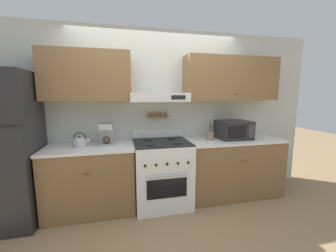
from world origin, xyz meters
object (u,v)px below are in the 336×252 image
Objects in this scene: stove_range at (162,173)px; utensil_crock at (210,135)px; tea_kettle at (80,142)px; microwave at (234,130)px; coffee_maker at (106,134)px; refrigerator at (4,150)px.

stove_range is 0.92m from utensil_crock.
tea_kettle is at bearing -180.00° from utensil_crock.
stove_range is 4.57× the size of tea_kettle.
tea_kettle is 2.26m from microwave.
coffee_maker is at bearing 173.18° from stove_range.
stove_range is 3.71× the size of utensil_crock.
tea_kettle is at bearing 5.65° from refrigerator.
tea_kettle reaches higher than stove_range.
refrigerator reaches higher than stove_range.
microwave is at bearing 0.45° from tea_kettle.
tea_kettle is at bearing -179.55° from microwave.
utensil_crock reaches higher than stove_range.
stove_range is 0.56× the size of refrigerator.
coffee_maker is at bearing 179.72° from microwave.
microwave is 1.74× the size of utensil_crock.
utensil_crock is at bearing 4.65° from stove_range.
refrigerator is 3.78× the size of microwave.
refrigerator is 0.84m from tea_kettle.
microwave is at bearing 1.87° from refrigerator.
utensil_crock is at bearing -1.02° from coffee_maker.
coffee_maker is at bearing 4.61° from tea_kettle.
refrigerator reaches higher than microwave.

